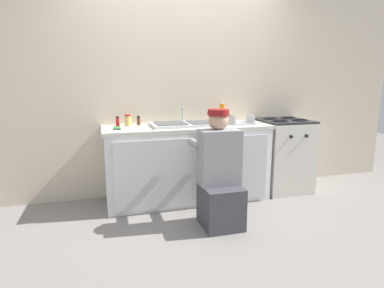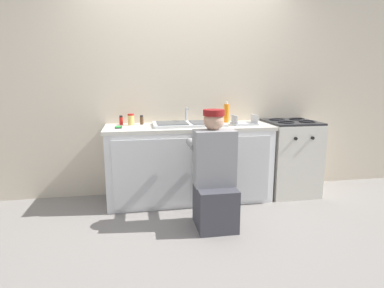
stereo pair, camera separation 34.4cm
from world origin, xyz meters
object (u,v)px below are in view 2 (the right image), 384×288
Objects in this scene: plumber_person at (215,179)px; cell_phone at (119,127)px; soap_bottle_orange at (226,113)px; dish_rack_tray at (244,122)px; stove_range at (289,157)px; spice_bottle_red at (121,120)px; condiment_jar at (131,119)px; sink_double_basin at (189,124)px; spice_bottle_pepper at (142,120)px.

cell_phone is at bearing 141.83° from plumber_person.
soap_bottle_orange is (1.26, 0.21, 0.11)m from cell_phone.
plumber_person reaches higher than dish_rack_tray.
plumber_person is at bearing -146.87° from stove_range.
spice_bottle_red is at bearing 178.95° from soap_bottle_orange.
stove_range is 2.06m from spice_bottle_red.
condiment_jar is (-1.88, 0.14, 0.48)m from stove_range.
condiment_jar is 0.91× the size of cell_phone.
sink_double_basin is 7.62× the size of spice_bottle_red.
condiment_jar is 0.51× the size of soap_bottle_orange.
spice_bottle_pepper reaches higher than stove_range.
cell_phone is at bearing -95.02° from spice_bottle_red.
plumber_person is 1.11m from soap_bottle_orange.
spice_bottle_pepper is at bearing 161.27° from sink_double_basin.
stove_range is 1.95m from condiment_jar.
plumber_person reaches higher than stove_range.
plumber_person is 3.94× the size of dish_rack_tray.
spice_bottle_red is at bearing 84.98° from cell_phone.
cell_phone is (-0.13, -0.18, -0.06)m from condiment_jar.
condiment_jar is at bearing 130.78° from plumber_person.
sink_double_basin is 7.62× the size of spice_bottle_pepper.
condiment_jar is 1.29m from dish_rack_tray.
spice_bottle_red is at bearing 154.68° from condiment_jar.
soap_bottle_orange is (-0.76, 0.17, 0.53)m from stove_range.
plumber_person is 0.97m from dish_rack_tray.
condiment_jar is at bearing 175.61° from stove_range.
spice_bottle_red reaches higher than cell_phone.
condiment_jar is at bearing -178.48° from soap_bottle_orange.
sink_double_basin is at bearing -18.73° from spice_bottle_pepper.
cell_phone is at bearing -139.70° from spice_bottle_pepper.
sink_double_basin is at bearing 99.12° from plumber_person.
cell_phone is at bearing -177.23° from sink_double_basin.
soap_bottle_orange is 1.01m from spice_bottle_pepper.
spice_bottle_red is (-0.11, 0.05, -0.01)m from condiment_jar.
soap_bottle_orange is at bearing -0.21° from spice_bottle_pepper.
stove_range is 0.82× the size of plumber_person.
sink_double_basin reaches higher than spice_bottle_red.
sink_double_basin is at bearing 176.38° from dish_rack_tray.
spice_bottle_red is at bearing 175.33° from spice_bottle_pepper.
spice_bottle_red is at bearing 133.02° from plumber_person.
plumber_person is at bearing -112.03° from soap_bottle_orange.
stove_range is 7.05× the size of condiment_jar.
soap_bottle_orange is at bearing 1.52° from condiment_jar.
sink_double_basin is 0.72× the size of plumber_person.
cell_phone is 1.33× the size of spice_bottle_pepper.
dish_rack_tray is at bearing 53.09° from plumber_person.
soap_bottle_orange is at bearing 19.53° from sink_double_basin.
cell_phone is at bearing -126.13° from condiment_jar.
stove_range is 1.83m from spice_bottle_pepper.
dish_rack_tray reaches higher than spice_bottle_red.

